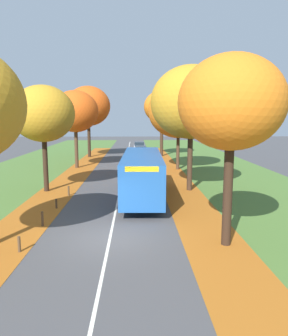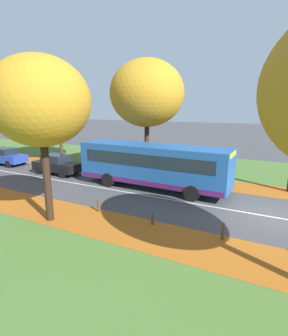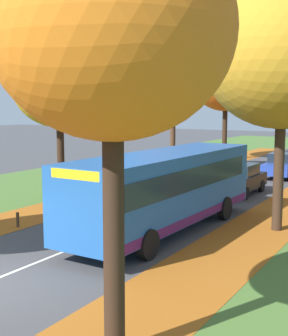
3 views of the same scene
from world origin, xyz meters
The scene contains 22 objects.
ground_plane centered at (0.00, 0.00, 0.00)m, with size 160.00×160.00×0.00m, color #424244.
grass_verge_left centered at (-9.20, 20.00, 0.00)m, with size 12.00×90.00×0.01m, color #476B2D.
leaf_litter_left centered at (-4.60, 14.00, 0.01)m, with size 2.80×60.00×0.00m, color #9E5619.
grass_verge_right centered at (9.20, 20.00, 0.00)m, with size 12.00×90.00×0.01m, color #476B2D.
leaf_litter_right centered at (4.60, 14.00, 0.01)m, with size 2.80×60.00×0.00m, color #9E5619.
road_centre_line centered at (0.00, 20.00, 0.00)m, with size 0.12×80.00×0.01m, color silver.
tree_left_near centered at (-5.44, 9.69, 5.67)m, with size 4.51×4.51×7.72m.
tree_left_mid centered at (-5.20, 21.17, 6.04)m, with size 4.92×4.92×8.27m.
tree_left_far centered at (-5.19, 31.03, 6.93)m, with size 5.96×5.96×9.63m.
tree_right_nearest centered at (5.05, -0.93, 5.98)m, with size 4.32×4.32×7.96m.
tree_right_near centered at (5.22, 9.74, 6.49)m, with size 5.89×5.89×9.15m.
tree_right_mid centered at (5.64, 19.74, 6.12)m, with size 6.29×6.29×8.96m.
tree_right_far centered at (4.89, 31.85, 6.86)m, with size 4.99×4.99×9.15m.
bollard_nearest centered at (-3.56, -1.51, 0.33)m, with size 0.12×0.12×0.66m, color #4C3823.
bollard_second centered at (-3.52, 1.73, 0.37)m, with size 0.12×0.12×0.75m, color #4C3823.
bollard_third centered at (-3.59, 4.97, 0.29)m, with size 0.12×0.12×0.59m, color #4C3823.
bollard_fourth centered at (-3.50, 8.20, 0.34)m, with size 0.12×0.12×0.68m, color #4C3823.
bus centered at (1.63, 7.47, 1.70)m, with size 2.84×10.46×2.98m.
car_black_lead centered at (1.48, 16.18, 0.81)m, with size 1.81×4.22×1.62m.
car_blue_following centered at (1.82, 23.30, 0.81)m, with size 1.92×4.27×1.62m.
car_green_third_in_line centered at (1.90, 29.31, 0.81)m, with size 1.84×4.23×1.62m.
car_silver_fourth_in_line centered at (1.79, 36.89, 0.81)m, with size 1.79×4.20×1.62m.
Camera 1 is at (1.17, -14.26, 5.42)m, focal length 35.00 mm.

